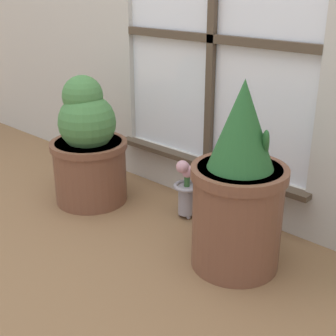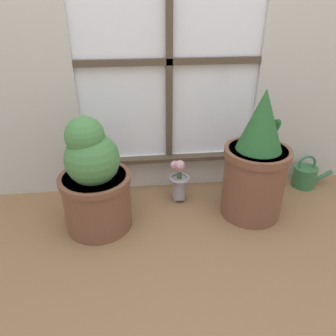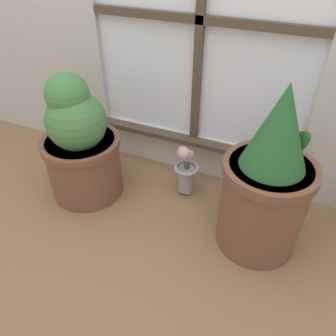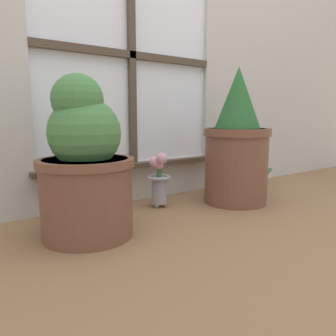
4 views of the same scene
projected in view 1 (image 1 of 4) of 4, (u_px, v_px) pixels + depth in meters
The scene contains 4 objects.
ground_plane at pixel (119, 245), 1.89m from camera, with size 10.00×10.00×0.00m, color olive.
potted_plant_left at pixel (89, 148), 2.18m from camera, with size 0.36×0.36×0.60m.
potted_plant_right at pixel (239, 190), 1.66m from camera, with size 0.34×0.34×0.70m.
flower_vase at pixel (186, 187), 2.07m from camera, with size 0.12×0.12×0.28m.
Camera 1 is at (1.25, -1.06, 1.00)m, focal length 50.00 mm.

